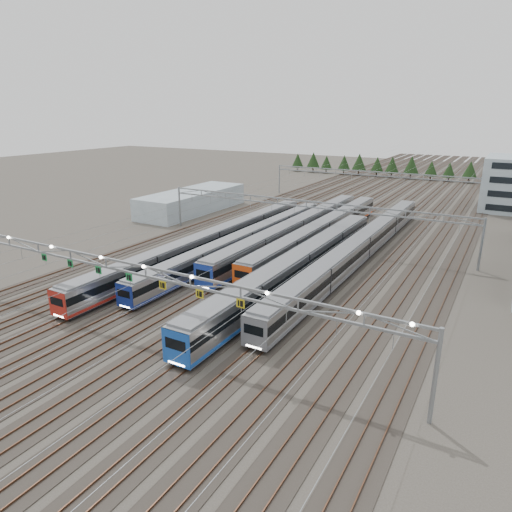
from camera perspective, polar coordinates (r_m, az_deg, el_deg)
The scene contains 13 objects.
ground at distance 49.98m, azimuth -13.03°, elevation -9.79°, with size 400.00×400.00×0.00m, color #47423A.
track_bed at distance 137.20m, azimuth 16.44°, elevation 8.13°, with size 54.00×260.00×5.42m.
train_a at distance 75.87m, azimuth -5.45°, elevation 1.89°, with size 2.83×60.31×3.69m.
train_b at distance 76.10m, azimuth -1.29°, elevation 1.92°, with size 2.65×55.46×3.45m.
train_c at distance 82.65m, azimuth 5.00°, elevation 3.30°, with size 2.99×56.74×3.90m.
train_d at distance 81.96m, azimuth 8.19°, elevation 3.05°, with size 2.97×54.58×3.87m.
train_e at distance 62.98m, azimuth 5.37°, elevation -1.25°, with size 3.15×53.02×4.11m.
train_f at distance 73.71m, azimuth 12.95°, elevation 1.08°, with size 2.93×67.75×3.82m.
gantry_near at distance 47.14m, azimuth -13.76°, elevation -2.16°, with size 56.36×0.61×8.08m.
gantry_mid at distance 80.03m, azimuth 6.28°, elevation 5.86°, with size 56.36×0.36×8.00m.
gantry_far at distance 122.09m, azimuth 14.92°, elevation 9.47°, with size 56.36×0.36×8.00m.
west_shed at distance 108.80m, azimuth -7.94°, elevation 6.82°, with size 10.00×30.00×4.85m, color #9AAEB8.
treeline at distance 168.37m, azimuth 20.02°, elevation 10.39°, with size 100.10×5.60×7.02m.
Camera 1 is at (31.00, -31.95, 22.72)m, focal length 32.00 mm.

